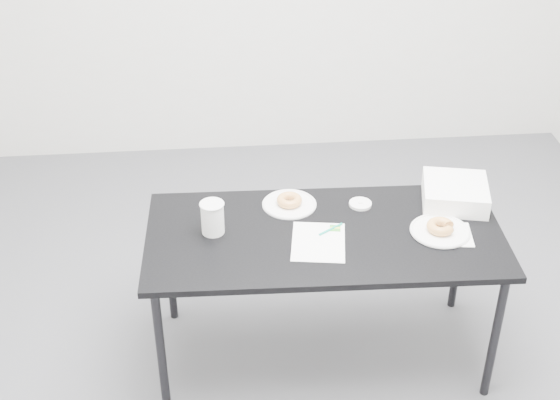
{
  "coord_description": "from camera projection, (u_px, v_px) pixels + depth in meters",
  "views": [
    {
      "loc": [
        -0.33,
        -2.64,
        2.56
      ],
      "look_at": [
        -0.09,
        0.02,
        0.84
      ],
      "focal_mm": 50.0,
      "sensor_mm": 36.0,
      "label": 1
    }
  ],
  "objects": [
    {
      "name": "floor",
      "position": [
        299.0,
        352.0,
        3.62
      ],
      "size": [
        4.0,
        4.0,
        0.0
      ],
      "primitive_type": "plane",
      "color": "#4C4D52",
      "rests_on": "ground"
    },
    {
      "name": "table",
      "position": [
        324.0,
        243.0,
        3.28
      ],
      "size": [
        1.51,
        0.74,
        0.68
      ],
      "rotation": [
        0.0,
        0.0,
        -0.03
      ],
      "color": "black",
      "rests_on": "floor"
    },
    {
      "name": "scorecard",
      "position": [
        318.0,
        242.0,
        3.2
      ],
      "size": [
        0.26,
        0.31,
        0.0
      ],
      "primitive_type": "cube",
      "rotation": [
        0.0,
        0.0,
        -0.15
      ],
      "color": "white",
      "rests_on": "table"
    },
    {
      "name": "logo_patch",
      "position": [
        335.0,
        228.0,
        3.28
      ],
      "size": [
        0.05,
        0.05,
        0.0
      ],
      "primitive_type": "cube",
      "rotation": [
        0.0,
        0.0,
        -0.15
      ],
      "color": "green",
      "rests_on": "scorecard"
    },
    {
      "name": "pen",
      "position": [
        331.0,
        229.0,
        3.26
      ],
      "size": [
        0.11,
        0.08,
        0.01
      ],
      "primitive_type": "cylinder",
      "rotation": [
        0.0,
        1.57,
        0.6
      ],
      "color": "#0D967C",
      "rests_on": "scorecard"
    },
    {
      "name": "napkin",
      "position": [
        450.0,
        234.0,
        3.24
      ],
      "size": [
        0.19,
        0.19,
        0.0
      ],
      "primitive_type": "cube",
      "rotation": [
        0.0,
        0.0,
        -0.13
      ],
      "color": "white",
      "rests_on": "table"
    },
    {
      "name": "plate_near",
      "position": [
        440.0,
        231.0,
        3.25
      ],
      "size": [
        0.25,
        0.25,
        0.01
      ],
      "primitive_type": "cylinder",
      "color": "white",
      "rests_on": "napkin"
    },
    {
      "name": "donut_near",
      "position": [
        441.0,
        226.0,
        3.24
      ],
      "size": [
        0.14,
        0.14,
        0.04
      ],
      "primitive_type": "torus",
      "rotation": [
        0.0,
        0.0,
        -0.27
      ],
      "color": "#CC7B40",
      "rests_on": "plate_near"
    },
    {
      "name": "plate_far",
      "position": [
        289.0,
        204.0,
        3.43
      ],
      "size": [
        0.24,
        0.24,
        0.01
      ],
      "primitive_type": "cylinder",
      "color": "white",
      "rests_on": "table"
    },
    {
      "name": "donut_far",
      "position": [
        289.0,
        200.0,
        3.42
      ],
      "size": [
        0.12,
        0.12,
        0.04
      ],
      "primitive_type": "torus",
      "rotation": [
        0.0,
        0.0,
        0.11
      ],
      "color": "#CC7B40",
      "rests_on": "plate_far"
    },
    {
      "name": "coffee_cup",
      "position": [
        213.0,
        218.0,
        3.22
      ],
      "size": [
        0.09,
        0.09,
        0.14
      ],
      "primitive_type": "cylinder",
      "color": "white",
      "rests_on": "table"
    },
    {
      "name": "cup_lid",
      "position": [
        360.0,
        204.0,
        3.43
      ],
      "size": [
        0.1,
        0.1,
        0.01
      ],
      "primitive_type": "cylinder",
      "color": "white",
      "rests_on": "table"
    },
    {
      "name": "bakery_box",
      "position": [
        455.0,
        193.0,
        3.43
      ],
      "size": [
        0.33,
        0.33,
        0.09
      ],
      "primitive_type": "cube",
      "rotation": [
        0.0,
        0.0,
        -0.21
      ],
      "color": "white",
      "rests_on": "table"
    }
  ]
}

